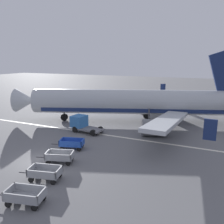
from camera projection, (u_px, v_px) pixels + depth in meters
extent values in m
plane|color=slate|center=(41.00, 161.00, 22.26)|extent=(220.00, 220.00, 0.00)
cube|color=silver|center=(91.00, 133.00, 30.83)|extent=(120.00, 0.36, 0.01)
cylinder|color=#B2B7BC|center=(131.00, 102.00, 35.52)|extent=(29.44, 13.81, 3.70)
cube|color=navy|center=(131.00, 108.00, 35.75)|extent=(26.56, 12.60, 0.56)
cone|color=#B2B7BC|center=(26.00, 100.00, 36.68)|extent=(4.25, 4.51, 3.63)
cube|color=#B2B7BC|center=(168.00, 121.00, 27.26)|extent=(3.02, 13.08, 1.35)
cube|color=navy|center=(210.00, 130.00, 20.54)|extent=(1.11, 0.24, 1.90)
cylinder|color=slate|center=(155.00, 128.00, 29.16)|extent=(3.73, 3.07, 2.10)
cube|color=#B2B7BC|center=(153.00, 98.00, 43.50)|extent=(10.65, 11.38, 1.35)
cube|color=navy|center=(163.00, 88.00, 49.43)|extent=(0.95, 0.89, 1.90)
cylinder|color=slate|center=(147.00, 106.00, 42.37)|extent=(3.73, 3.07, 2.10)
cube|color=#B2B7BC|center=(219.00, 96.00, 37.51)|extent=(4.63, 5.20, 0.24)
cylinder|color=#4C4C51|center=(64.00, 111.00, 36.61)|extent=(0.20, 0.20, 2.04)
cylinder|color=black|center=(64.00, 117.00, 36.83)|extent=(1.19, 0.80, 1.10)
cylinder|color=#4C4C51|center=(149.00, 116.00, 33.55)|extent=(0.20, 0.20, 2.04)
cylinder|color=black|center=(149.00, 122.00, 33.78)|extent=(1.19, 0.80, 1.10)
cylinder|color=#4C4C51|center=(147.00, 109.00, 37.83)|extent=(0.20, 0.20, 2.04)
cylinder|color=black|center=(146.00, 115.00, 38.06)|extent=(1.19, 0.80, 1.10)
cube|color=gray|center=(26.00, 197.00, 15.62)|extent=(2.75, 1.93, 0.08)
cube|color=gray|center=(20.00, 199.00, 14.92)|extent=(2.46, 0.67, 0.55)
cube|color=gray|center=(30.00, 188.00, 16.17)|extent=(2.46, 0.67, 0.55)
cube|color=gray|center=(9.00, 191.00, 15.77)|extent=(0.42, 1.39, 0.55)
cube|color=gray|center=(42.00, 195.00, 15.32)|extent=(0.42, 1.39, 0.55)
cylinder|color=#2D2D33|center=(2.00, 195.00, 15.96)|extent=(0.99, 0.31, 0.08)
cylinder|color=black|center=(8.00, 204.00, 15.31)|extent=(0.46, 0.26, 0.44)
cylinder|color=black|center=(18.00, 195.00, 16.39)|extent=(0.46, 0.26, 0.44)
cylinder|color=black|center=(35.00, 208.00, 14.96)|extent=(0.46, 0.26, 0.44)
cylinder|color=black|center=(43.00, 198.00, 16.03)|extent=(0.46, 0.26, 0.44)
cube|color=gray|center=(45.00, 174.00, 18.73)|extent=(2.76, 1.94, 0.08)
cube|color=gray|center=(41.00, 175.00, 18.04)|extent=(2.46, 0.67, 0.55)
cube|color=gray|center=(49.00, 167.00, 19.29)|extent=(2.46, 0.67, 0.55)
cube|color=gray|center=(31.00, 169.00, 18.89)|extent=(0.42, 1.39, 0.55)
cube|color=gray|center=(59.00, 172.00, 18.44)|extent=(0.42, 1.39, 0.55)
cylinder|color=#2D2D33|center=(25.00, 173.00, 19.07)|extent=(0.99, 0.31, 0.08)
cylinder|color=black|center=(31.00, 180.00, 18.43)|extent=(0.47, 0.26, 0.44)
cylinder|color=black|center=(38.00, 173.00, 19.50)|extent=(0.47, 0.26, 0.44)
cylinder|color=black|center=(53.00, 182.00, 18.08)|extent=(0.47, 0.26, 0.44)
cylinder|color=black|center=(59.00, 175.00, 19.15)|extent=(0.47, 0.26, 0.44)
cube|color=gray|center=(60.00, 158.00, 21.88)|extent=(2.81, 2.11, 0.08)
cube|color=gray|center=(57.00, 157.00, 21.18)|extent=(2.41, 0.88, 0.55)
cube|color=gray|center=(62.00, 152.00, 22.44)|extent=(2.41, 0.88, 0.55)
cube|color=gray|center=(47.00, 154.00, 21.93)|extent=(0.53, 1.36, 0.55)
cube|color=gray|center=(72.00, 155.00, 21.68)|extent=(0.53, 1.36, 0.55)
cylinder|color=#2D2D33|center=(41.00, 157.00, 22.07)|extent=(0.97, 0.39, 0.08)
cylinder|color=black|center=(48.00, 162.00, 21.49)|extent=(0.47, 0.29, 0.44)
cylinder|color=black|center=(52.00, 157.00, 22.57)|extent=(0.47, 0.29, 0.44)
cylinder|color=black|center=(68.00, 163.00, 21.29)|extent=(0.47, 0.29, 0.44)
cylinder|color=black|center=(71.00, 158.00, 22.38)|extent=(0.47, 0.29, 0.44)
cube|color=#234CB2|center=(72.00, 145.00, 25.21)|extent=(2.79, 2.05, 0.08)
cube|color=#234CB2|center=(70.00, 144.00, 24.52)|extent=(2.43, 0.81, 0.55)
cube|color=#234CB2|center=(74.00, 140.00, 25.77)|extent=(2.43, 0.81, 0.55)
cube|color=#234CB2|center=(61.00, 141.00, 25.30)|extent=(0.49, 1.37, 0.55)
cube|color=#234CB2|center=(83.00, 142.00, 24.98)|extent=(0.49, 1.37, 0.55)
cylinder|color=#2D2D33|center=(56.00, 144.00, 25.46)|extent=(0.98, 0.36, 0.08)
cylinder|color=black|center=(62.00, 148.00, 24.85)|extent=(0.47, 0.28, 0.44)
cylinder|color=black|center=(65.00, 145.00, 25.94)|extent=(0.47, 0.28, 0.44)
cylinder|color=black|center=(79.00, 149.00, 24.61)|extent=(0.47, 0.28, 0.44)
cylinder|color=black|center=(82.00, 145.00, 25.69)|extent=(0.47, 0.28, 0.44)
cube|color=slate|center=(91.00, 129.00, 30.63)|extent=(3.30, 2.25, 0.20)
cube|color=#3370B7|center=(79.00, 121.00, 31.43)|extent=(1.91, 2.08, 1.50)
cube|color=#19232D|center=(74.00, 119.00, 31.79)|extent=(0.27, 1.61, 0.67)
cylinder|color=black|center=(75.00, 129.00, 30.93)|extent=(0.83, 0.39, 0.80)
cylinder|color=black|center=(83.00, 126.00, 32.36)|extent=(0.83, 0.39, 0.80)
cylinder|color=black|center=(93.00, 133.00, 29.48)|extent=(0.83, 0.39, 0.80)
cylinder|color=black|center=(100.00, 129.00, 30.91)|extent=(0.83, 0.39, 0.80)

